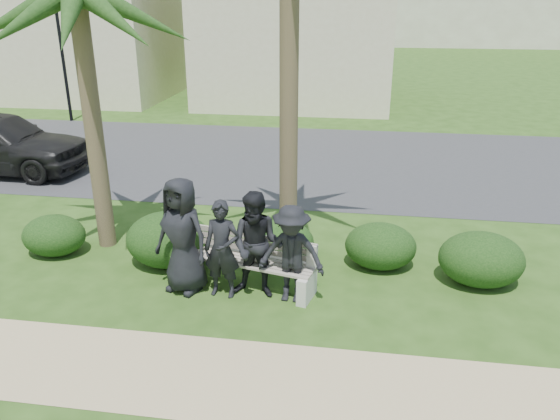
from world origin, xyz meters
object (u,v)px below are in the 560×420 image
(man_c, at_px, (257,246))
(man_d, at_px, (291,254))
(street_lamp, at_px, (60,40))
(park_bench, at_px, (243,264))
(man_b, at_px, (222,249))
(man_a, at_px, (182,236))

(man_c, relative_size, man_d, 1.09)
(street_lamp, bearing_deg, park_bench, -51.31)
(man_b, bearing_deg, man_a, 177.74)
(park_bench, xyz_separation_m, man_a, (-0.90, -0.27, 0.57))
(man_b, bearing_deg, man_d, 4.91)
(street_lamp, distance_m, park_bench, 14.90)
(park_bench, height_order, man_d, man_d)
(park_bench, relative_size, man_c, 1.45)
(street_lamp, bearing_deg, man_a, -54.79)
(man_b, bearing_deg, street_lamp, 131.96)
(park_bench, bearing_deg, man_c, -30.32)
(man_a, xyz_separation_m, man_c, (1.19, -0.01, -0.08))
(park_bench, bearing_deg, street_lamp, 142.09)
(man_c, distance_m, man_d, 0.55)
(street_lamp, xyz_separation_m, man_d, (10.01, -11.81, -2.16))
(street_lamp, xyz_separation_m, man_c, (9.47, -11.74, -2.08))
(park_bench, xyz_separation_m, man_c, (0.30, -0.28, 0.49))
(street_lamp, relative_size, park_bench, 1.72)
(man_b, bearing_deg, man_c, 12.02)
(street_lamp, relative_size, man_a, 2.27)
(man_c, bearing_deg, man_b, -168.21)
(street_lamp, distance_m, man_b, 14.96)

